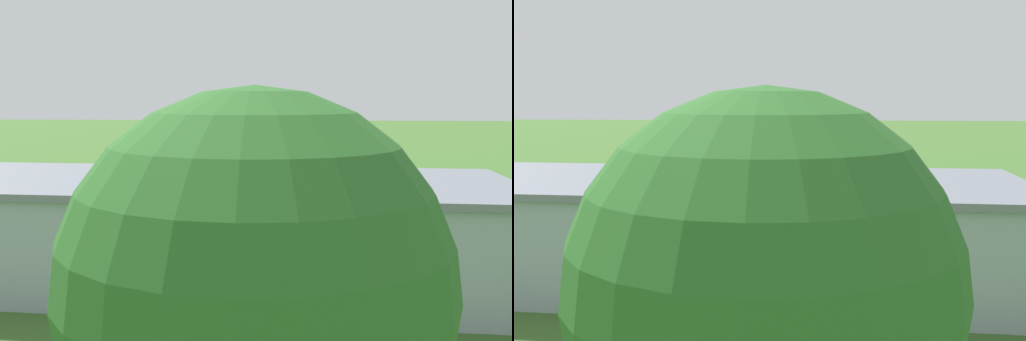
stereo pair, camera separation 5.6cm
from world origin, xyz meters
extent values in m
plane|color=#3D6628|center=(0.00, 0.00, 0.00)|extent=(400.00, 400.00, 0.00)
cube|color=#99A3AD|center=(4.13, 38.05, 2.73)|extent=(33.65, 13.56, 5.47)
cube|color=slate|center=(4.13, 38.05, 5.64)|extent=(34.27, 14.19, 0.35)
cube|color=#384251|center=(3.87, 31.93, 2.24)|extent=(10.00, 0.59, 4.48)
cylinder|color=#B21E1E|center=(2.22, 4.23, 4.81)|extent=(5.31, 6.05, 1.94)
cone|color=black|center=(-0.24, 7.16, 4.27)|extent=(1.03, 1.04, 0.77)
cube|color=#B21E1E|center=(1.70, 4.86, 4.55)|extent=(6.82, 6.04, 0.31)
cube|color=#B21E1E|center=(1.31, 5.32, 5.80)|extent=(6.82, 6.04, 0.31)
cube|color=#B21E1E|center=(4.18, 1.91, 6.23)|extent=(0.89, 1.04, 1.44)
cube|color=#B21E1E|center=(4.27, 1.80, 5.25)|extent=(2.57, 2.36, 0.20)
cylinder|color=black|center=(2.61, 5.25, 3.48)|extent=(0.52, 0.58, 0.64)
cylinder|color=black|center=(1.16, 4.02, 3.48)|extent=(0.52, 0.58, 0.64)
cylinder|color=#332D28|center=(3.41, 6.69, 5.17)|extent=(0.23, 0.25, 1.33)
cylinder|color=#332D28|center=(-0.40, 3.49, 5.17)|extent=(0.23, 0.25, 1.33)
cube|color=orange|center=(21.48, 25.29, 0.70)|extent=(2.35, 4.45, 0.77)
cube|color=#2D3842|center=(21.48, 25.29, 1.38)|extent=(1.90, 2.57, 0.58)
cylinder|color=black|center=(20.76, 26.84, 0.32)|extent=(0.30, 0.66, 0.64)
cylinder|color=black|center=(20.39, 23.98, 0.32)|extent=(0.30, 0.66, 0.64)
cylinder|color=black|center=(22.20, 23.74, 0.32)|extent=(0.30, 0.66, 0.64)
cylinder|color=#3F3F47|center=(21.09, 22.03, 0.43)|extent=(0.44, 0.44, 0.86)
cylinder|color=navy|center=(21.09, 22.03, 1.17)|extent=(0.53, 0.53, 0.61)
sphere|color=brown|center=(21.09, 22.03, 1.59)|extent=(0.23, 0.23, 0.23)
cylinder|color=navy|center=(-6.16, 20.00, 0.39)|extent=(0.44, 0.44, 0.78)
cylinder|color=navy|center=(-6.16, 20.00, 1.05)|extent=(0.52, 0.52, 0.55)
sphere|color=beige|center=(-6.16, 20.00, 1.43)|extent=(0.21, 0.21, 0.21)
sphere|color=#286023|center=(-0.45, 60.15, 7.13)|extent=(6.70, 6.70, 6.70)
camera|label=1|loc=(-1.21, 69.68, 10.26)|focal=40.73mm
camera|label=2|loc=(-1.26, 69.67, 10.26)|focal=40.73mm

